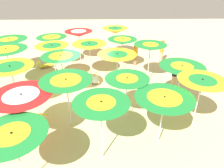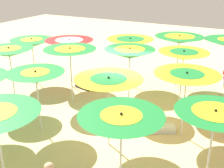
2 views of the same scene
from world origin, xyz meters
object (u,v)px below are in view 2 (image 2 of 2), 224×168
Objects in this scene: beach_umbrella_2 at (130,43)px; lounger_1 at (86,85)px; lounger_2 at (159,127)px; beach_umbrella_8 at (70,52)px; beach_umbrella_11 at (186,79)px; beach_umbrella_3 at (69,44)px; beach_umbrella_6 at (184,56)px; beach_umbrella_12 at (109,83)px; beach_umbrella_16 at (215,118)px; beach_umbrella_7 at (130,54)px; beach_umbrella_17 at (121,122)px; beach_umbrella_1 at (179,40)px; beach_umbrella_9 at (9,52)px; beach_umbrella_13 at (36,77)px; beach_umbrella_4 at (32,43)px.

lounger_1 is at bearing 130.01° from beach_umbrella_2.
beach_umbrella_8 is at bearing 144.13° from lounger_2.
beach_umbrella_11 is 1.79× the size of lounger_2.
beach_umbrella_3 is 1.01× the size of beach_umbrella_11.
beach_umbrella_2 is at bearing 65.46° from beach_umbrella_6.
beach_umbrella_2 is at bearing 16.98° from beach_umbrella_12.
beach_umbrella_3 is at bearing 59.98° from beach_umbrella_16.
beach_umbrella_16 is (-0.49, -3.15, -0.15)m from beach_umbrella_12.
beach_umbrella_17 is (-4.87, -1.98, -0.09)m from beach_umbrella_7.
beach_umbrella_12 is 2.46m from beach_umbrella_17.
beach_umbrella_6 is 2.21m from beach_umbrella_11.
beach_umbrella_1 is at bearing -63.65° from beach_umbrella_2.
lounger_1 is at bearing 127.71° from lounger_2.
lounger_1 is (5.66, 4.56, -1.97)m from beach_umbrella_17.
beach_umbrella_16 is at bearing -113.87° from beach_umbrella_8.
beach_umbrella_9 is at bearing 161.09° from lounger_2.
beach_umbrella_13 reaches higher than beach_umbrella_16.
beach_umbrella_12 is 3.20m from beach_umbrella_16.
beach_umbrella_8 reaches higher than lounger_1.
beach_umbrella_9 reaches higher than beach_umbrella_8.
beach_umbrella_9 is 1.09× the size of beach_umbrella_11.
lounger_1 is at bearing 8.81° from beach_umbrella_13.
beach_umbrella_6 is at bearing -114.54° from beach_umbrella_2.
beach_umbrella_3 is 3.48m from beach_umbrella_7.
beach_umbrella_1 reaches higher than beach_umbrella_12.
beach_umbrella_2 reaches higher than lounger_2.
beach_umbrella_4 is 7.50m from lounger_2.
beach_umbrella_7 reaches higher than beach_umbrella_4.
beach_umbrella_17 reaches higher than beach_umbrella_16.
beach_umbrella_2 is 0.98× the size of beach_umbrella_6.
beach_umbrella_4 is 3.13m from beach_umbrella_8.
lounger_2 is (0.75, -5.97, -2.09)m from beach_umbrella_9.
lounger_1 is (2.89, -1.61, -2.09)m from beach_umbrella_9.
beach_umbrella_8 is (-1.52, 4.23, -0.03)m from beach_umbrella_6.
beach_umbrella_2 is 5.24m from beach_umbrella_12.
beach_umbrella_6 is 1.75× the size of lounger_1.
beach_umbrella_13 is 1.01× the size of beach_umbrella_16.
beach_umbrella_9 is at bearing 164.43° from beach_umbrella_3.
beach_umbrella_7 is 1.09× the size of beach_umbrella_11.
beach_umbrella_12 is 1.05× the size of beach_umbrella_13.
beach_umbrella_1 is 7.04m from beach_umbrella_16.
beach_umbrella_16 is at bearing -112.41° from beach_umbrella_4.
beach_umbrella_6 is at bearing -63.88° from beach_umbrella_9.
beach_umbrella_4 is 7.20m from beach_umbrella_6.
beach_umbrella_9 reaches higher than beach_umbrella_2.
beach_umbrella_17 is (-4.23, -4.33, -0.01)m from beach_umbrella_8.
beach_umbrella_9 is (-2.98, 6.08, 0.08)m from beach_umbrella_6.
beach_umbrella_7 reaches higher than beach_umbrella_11.
lounger_1 is (0.01, -0.81, -1.90)m from beach_umbrella_3.
beach_umbrella_11 is at bearing -161.92° from beach_umbrella_1.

